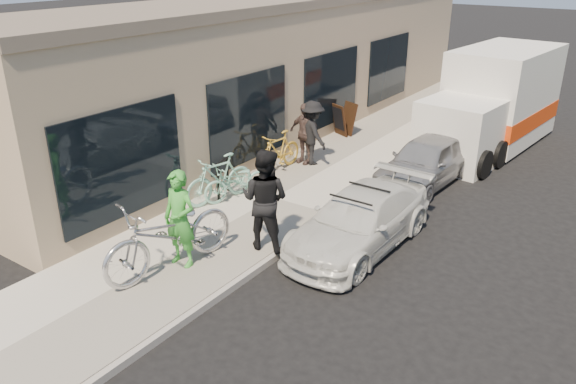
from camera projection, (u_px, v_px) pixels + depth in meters
The scene contains 17 objects.
ground at pixel (265, 288), 9.82m from camera, with size 120.00×120.00×0.00m, color black.
sidewalk at pixel (274, 201), 13.10m from camera, with size 3.00×34.00×0.15m, color #BAB4A7.
curb at pixel (331, 217), 12.29m from camera, with size 0.12×34.00×0.13m, color #9F9891.
storefront at pixel (284, 65), 17.77m from camera, with size 3.60×20.00×4.22m.
bike_rack at pixel (223, 174), 13.02m from camera, with size 0.23×0.59×0.87m.
sandwich_board at pixel (343, 119), 17.39m from camera, with size 0.80×0.80×0.99m.
sedan_white at pixel (360, 220), 11.01m from camera, with size 1.74×3.98×1.18m.
sedan_silver at pixel (426, 161), 14.04m from camera, with size 1.42×3.53×1.20m, color #96969B.
moving_truck at pixel (494, 104), 16.63m from camera, with size 2.73×5.99×2.85m.
tandem_bike at pixel (170, 235), 9.86m from camera, with size 0.92×2.63×1.38m, color silver.
woman_rider at pixel (180, 219), 9.96m from camera, with size 0.66×0.43×1.81m, color green.
man_standing at pixel (265, 199), 10.53m from camera, with size 0.96×0.75×1.98m, color black.
cruiser_bike_a at pixel (219, 179), 12.71m from camera, with size 0.51×1.81×1.09m, color #83C4AE.
cruiser_bike_b at pixel (237, 181), 12.86m from camera, with size 0.58×1.67×0.88m, color #83C4AE.
cruiser_bike_c at pixel (278, 152), 14.54m from camera, with size 0.48×1.70×1.02m, color gold.
bystander_a at pixel (312, 133), 14.87m from camera, with size 1.11×0.64×1.72m, color black.
bystander_b at pixel (305, 133), 14.95m from camera, with size 0.96×0.40×1.64m, color #4E3B38.
Camera 1 is at (5.10, -6.64, 5.41)m, focal length 35.00 mm.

